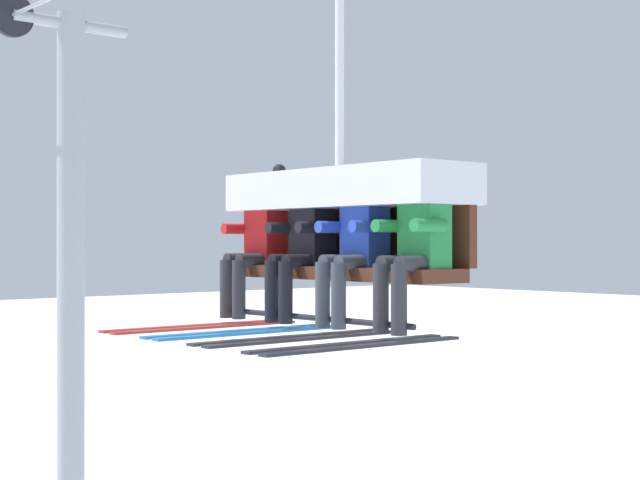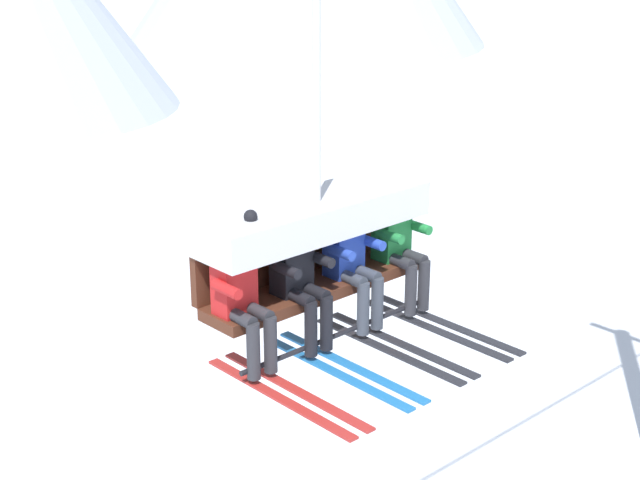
{
  "view_description": "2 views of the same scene",
  "coord_description": "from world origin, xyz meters",
  "px_view_note": "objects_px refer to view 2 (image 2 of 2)",
  "views": [
    {
      "loc": [
        5.89,
        -5.82,
        6.4
      ],
      "look_at": [
        0.19,
        -0.98,
        6.42
      ],
      "focal_mm": 55.0,
      "sensor_mm": 36.0,
      "label": 1
    },
    {
      "loc": [
        -5.14,
        -6.66,
        9.47
      ],
      "look_at": [
        0.19,
        -0.87,
        6.63
      ],
      "focal_mm": 55.0,
      "sensor_mm": 36.0,
      "label": 2
    }
  ],
  "objects_px": {
    "skier_black": "(302,279)",
    "skier_blue": "(354,261)",
    "skier_red": "(244,295)",
    "skier_green": "(401,245)",
    "chairlift_chair": "(311,229)"
  },
  "relations": [
    {
      "from": "skier_black",
      "to": "skier_blue",
      "type": "distance_m",
      "value": 0.61
    },
    {
      "from": "skier_black",
      "to": "skier_red",
      "type": "bearing_deg",
      "value": 179.36
    },
    {
      "from": "skier_black",
      "to": "skier_green",
      "type": "distance_m",
      "value": 1.23
    },
    {
      "from": "skier_red",
      "to": "skier_blue",
      "type": "height_order",
      "value": "skier_red"
    },
    {
      "from": "skier_red",
      "to": "skier_blue",
      "type": "xyz_separation_m",
      "value": [
        1.23,
        -0.01,
        -0.02
      ]
    },
    {
      "from": "skier_black",
      "to": "skier_green",
      "type": "bearing_deg",
      "value": 0.0
    },
    {
      "from": "skier_red",
      "to": "skier_black",
      "type": "distance_m",
      "value": 0.61
    },
    {
      "from": "skier_black",
      "to": "skier_blue",
      "type": "height_order",
      "value": "same"
    },
    {
      "from": "skier_black",
      "to": "skier_blue",
      "type": "relative_size",
      "value": 1.0
    },
    {
      "from": "skier_blue",
      "to": "skier_green",
      "type": "height_order",
      "value": "same"
    },
    {
      "from": "chairlift_chair",
      "to": "skier_red",
      "type": "distance_m",
      "value": 0.99
    },
    {
      "from": "skier_green",
      "to": "chairlift_chair",
      "type": "bearing_deg",
      "value": 166.54
    },
    {
      "from": "skier_blue",
      "to": "skier_green",
      "type": "relative_size",
      "value": 1.0
    },
    {
      "from": "skier_blue",
      "to": "skier_green",
      "type": "distance_m",
      "value": 0.61
    },
    {
      "from": "chairlift_chair",
      "to": "skier_black",
      "type": "xyz_separation_m",
      "value": [
        -0.31,
        -0.22,
        -0.32
      ]
    }
  ]
}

